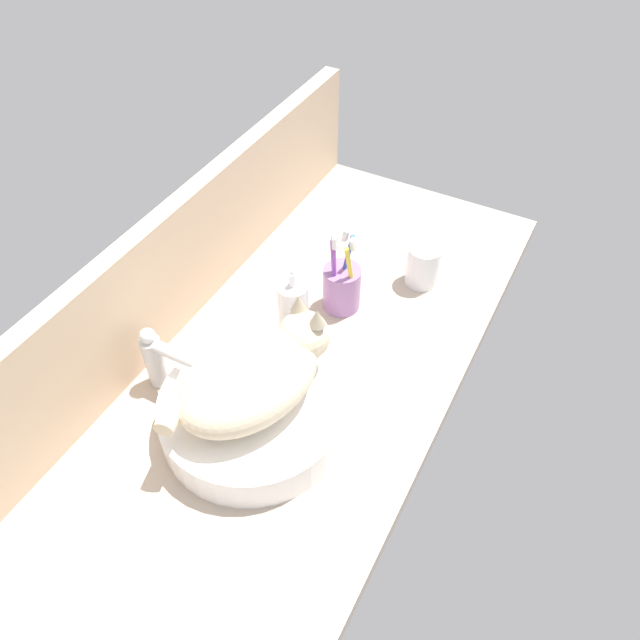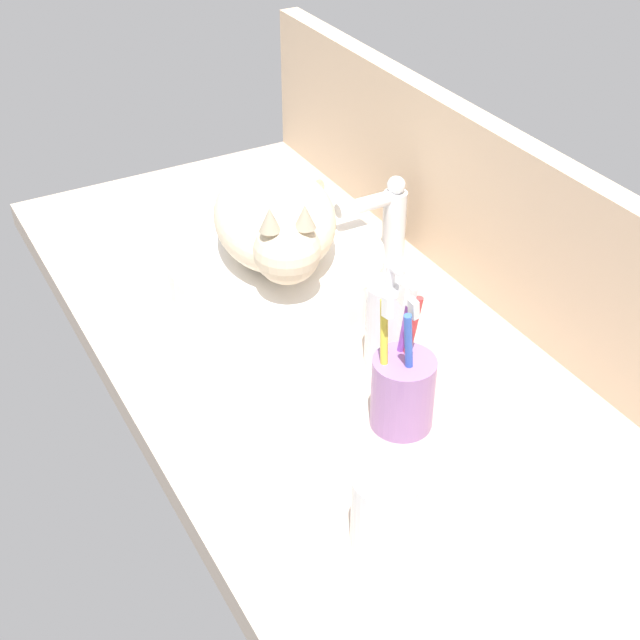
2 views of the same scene
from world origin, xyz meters
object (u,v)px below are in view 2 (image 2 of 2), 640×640
Objects in this scene: soap_dispenser at (388,324)px; water_glass at (384,515)px; faucet at (388,216)px; sink_basin at (277,270)px; toothbrush_cup at (401,389)px; cat at (277,220)px.

water_glass is at bearing -33.17° from soap_dispenser.
water_glass is (47.59, -30.80, -3.41)cm from faucet.
toothbrush_cup is at bearing -0.63° from sink_basin.
faucet reaches higher than water_glass.
sink_basin is 23.04cm from soap_dispenser.
cat reaches higher than toothbrush_cup.
toothbrush_cup reaches higher than water_glass.
soap_dispenser is 30.29cm from water_glass.
water_glass is at bearing -13.85° from cat.
cat is 32.66cm from toothbrush_cup.
sink_basin is at bearing -168.07° from soap_dispenser.
sink_basin is at bearing 179.37° from toothbrush_cup.
water_glass is (25.28, -16.53, -2.29)cm from soap_dispenser.
sink_basin is 2.03× the size of soap_dispenser.
cat is at bearing 166.15° from water_glass.
water_glass is at bearing -13.91° from sink_basin.
sink_basin is 33.24cm from toothbrush_cup.
cat is at bearing -166.38° from soap_dispenser.
faucet is 0.73× the size of toothbrush_cup.
faucet is 38.41cm from toothbrush_cup.
soap_dispenser is at bearing -32.61° from faucet.
cat is 3.34× the size of water_glass.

